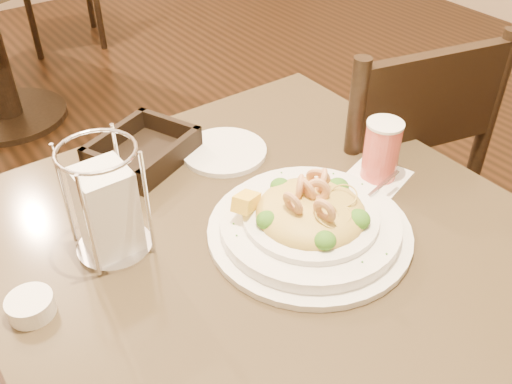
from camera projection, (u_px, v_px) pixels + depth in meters
main_table at (262, 320)px, 1.12m from camera, size 0.90×0.90×0.72m
dining_chair_near at (378, 183)px, 1.48m from camera, size 0.50×0.50×0.93m
pasta_bowl at (310, 220)px, 0.97m from camera, size 0.39×0.35×0.11m
drink_glass at (381, 151)px, 1.08m from camera, size 0.14×0.14×0.12m
bread_basket at (143, 152)px, 1.15m from camera, size 0.24×0.22×0.05m
napkin_caddy at (107, 208)px, 0.91m from camera, size 0.13×0.13×0.20m
side_plate at (224, 151)px, 1.18m from camera, size 0.20×0.20×0.01m
butter_ramekin at (31, 306)px, 0.84m from camera, size 0.07×0.07×0.03m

